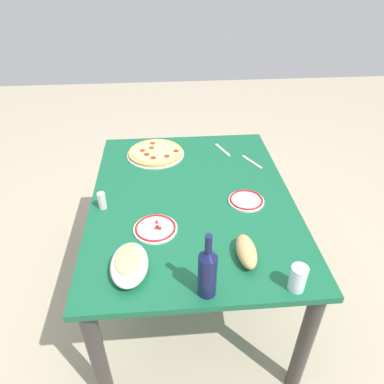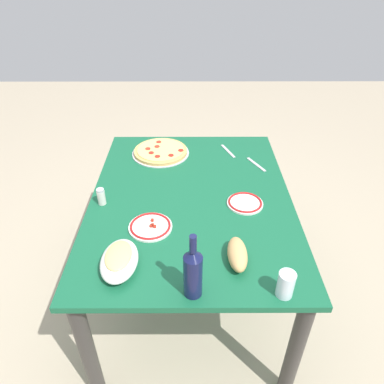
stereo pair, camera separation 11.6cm
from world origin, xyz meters
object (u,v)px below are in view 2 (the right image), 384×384
(bread_loaf, at_px, (239,254))
(spice_shaker, at_px, (102,197))
(dining_table, at_px, (192,213))
(baked_pasta_dish, at_px, (120,259))
(pepperoni_pizza, at_px, (161,151))
(side_plate_near, at_px, (246,203))
(water_glass, at_px, (287,284))
(wine_bottle, at_px, (194,272))
(side_plate_far, at_px, (151,226))

(bread_loaf, xyz_separation_m, spice_shaker, (-0.39, -0.63, 0.01))
(dining_table, distance_m, baked_pasta_dish, 0.58)
(pepperoni_pizza, xyz_separation_m, spice_shaker, (0.51, -0.26, 0.03))
(dining_table, bearing_deg, side_plate_near, 76.57)
(water_glass, relative_size, bread_loaf, 0.57)
(wine_bottle, distance_m, bread_loaf, 0.26)
(baked_pasta_dish, distance_m, wine_bottle, 0.33)
(dining_table, height_order, spice_shaker, spice_shaker)
(dining_table, height_order, baked_pasta_dish, baked_pasta_dish)
(wine_bottle, distance_m, water_glass, 0.34)
(dining_table, xyz_separation_m, wine_bottle, (0.61, 0.01, 0.22))
(bread_loaf, bearing_deg, water_glass, 42.49)
(baked_pasta_dish, distance_m, bread_loaf, 0.48)
(pepperoni_pizza, relative_size, side_plate_near, 1.94)
(water_glass, xyz_separation_m, side_plate_near, (-0.55, -0.08, -0.05))
(water_glass, distance_m, bread_loaf, 0.23)
(bread_loaf, bearing_deg, side_plate_near, 168.00)
(side_plate_near, bearing_deg, bread_loaf, -12.00)
(bread_loaf, bearing_deg, dining_table, -157.06)
(baked_pasta_dish, relative_size, bread_loaf, 1.26)
(baked_pasta_dish, xyz_separation_m, water_glass, (0.14, 0.63, 0.01))
(water_glass, distance_m, spice_shaker, 0.97)
(pepperoni_pizza, relative_size, spice_shaker, 4.02)
(dining_table, xyz_separation_m, water_glass, (0.62, 0.35, 0.16))
(pepperoni_pizza, bearing_deg, water_glass, 26.50)
(dining_table, height_order, bread_loaf, bread_loaf)
(dining_table, height_order, side_plate_far, side_plate_far)
(side_plate_far, bearing_deg, spice_shaker, -125.65)
(wine_bottle, bearing_deg, dining_table, -179.42)
(dining_table, bearing_deg, side_plate_far, -37.80)
(wine_bottle, relative_size, side_plate_near, 1.59)
(side_plate_far, bearing_deg, pepperoni_pizza, -179.98)
(pepperoni_pizza, height_order, wine_bottle, wine_bottle)
(pepperoni_pizza, bearing_deg, bread_loaf, 22.71)
(pepperoni_pizza, distance_m, spice_shaker, 0.57)
(side_plate_near, height_order, side_plate_far, side_plate_far)
(dining_table, relative_size, side_plate_far, 6.76)
(side_plate_far, bearing_deg, water_glass, 54.76)
(pepperoni_pizza, xyz_separation_m, side_plate_near, (0.52, 0.46, -0.01))
(water_glass, bearing_deg, side_plate_near, -172.12)
(dining_table, distance_m, wine_bottle, 0.65)
(wine_bottle, height_order, side_plate_far, wine_bottle)
(pepperoni_pizza, height_order, water_glass, water_glass)
(side_plate_far, bearing_deg, bread_loaf, 61.42)
(bread_loaf, bearing_deg, side_plate_far, -118.58)
(dining_table, distance_m, bread_loaf, 0.50)
(water_glass, bearing_deg, spice_shaker, -125.37)
(water_glass, height_order, spice_shaker, water_glass)
(wine_bottle, xyz_separation_m, bread_loaf, (-0.16, 0.18, -0.08))
(bread_loaf, height_order, spice_shaker, spice_shaker)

